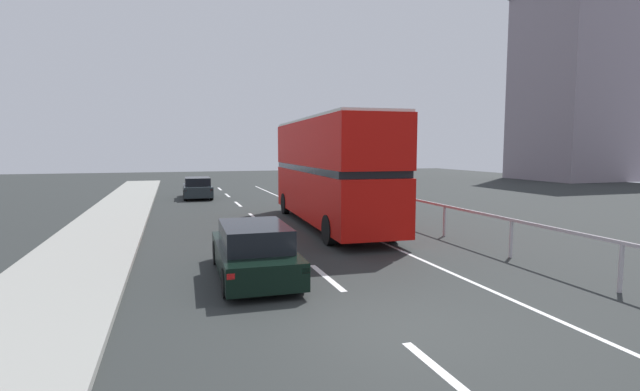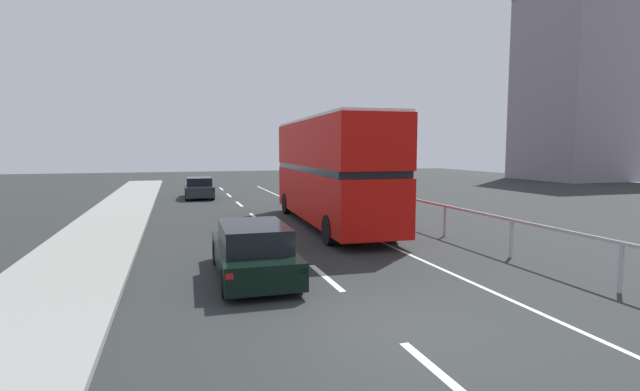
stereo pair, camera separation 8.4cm
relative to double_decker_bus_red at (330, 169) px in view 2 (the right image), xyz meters
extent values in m
cube|color=#262928|center=(-2.60, -10.77, -2.39)|extent=(75.87, 120.00, 0.10)
cube|color=silver|center=(-2.60, -12.77, -2.34)|extent=(0.16, 2.49, 0.01)
cube|color=silver|center=(-2.60, -7.40, -2.34)|extent=(0.16, 2.49, 0.01)
cube|color=silver|center=(-2.60, -2.02, -2.34)|extent=(0.16, 2.49, 0.01)
cube|color=silver|center=(-2.60, 3.35, -2.34)|extent=(0.16, 2.49, 0.01)
cube|color=silver|center=(-2.60, 8.72, -2.34)|extent=(0.16, 2.49, 0.01)
cube|color=silver|center=(-2.60, 14.10, -2.34)|extent=(0.16, 2.49, 0.01)
cube|color=silver|center=(-2.60, 19.47, -2.34)|extent=(0.16, 2.49, 0.01)
cube|color=silver|center=(0.57, -1.77, -2.34)|extent=(0.12, 46.00, 0.01)
cube|color=#B0A8AE|center=(3.20, -1.77, -1.23)|extent=(0.08, 42.00, 0.08)
cylinder|color=#B0A8AE|center=(3.20, -10.52, -1.78)|extent=(0.10, 0.10, 1.11)
cylinder|color=#B0A8AE|center=(3.20, -7.02, -1.78)|extent=(0.10, 0.10, 1.11)
cylinder|color=#B0A8AE|center=(3.20, -3.52, -1.78)|extent=(0.10, 0.10, 1.11)
cylinder|color=#B0A8AE|center=(3.20, -0.02, -1.78)|extent=(0.10, 0.10, 1.11)
cylinder|color=#B0A8AE|center=(3.20, 3.48, -1.78)|extent=(0.10, 0.10, 1.11)
cylinder|color=#B0A8AE|center=(3.20, 6.98, -1.78)|extent=(0.10, 0.10, 1.11)
cylinder|color=#B0A8AE|center=(3.20, 10.48, -1.78)|extent=(0.10, 0.10, 1.11)
cylinder|color=#B0A8AE|center=(3.20, 13.98, -1.78)|extent=(0.10, 0.10, 1.11)
cylinder|color=#B0A8AE|center=(3.20, 17.48, -1.78)|extent=(0.10, 0.10, 1.11)
cube|color=gray|center=(36.42, 20.11, 7.08)|extent=(15.81, 9.24, 18.84)
cube|color=#BF0D08|center=(0.00, -0.01, -1.04)|extent=(2.90, 10.83, 1.90)
cube|color=black|center=(0.00, -0.01, 0.03)|extent=(2.90, 10.40, 0.24)
cube|color=#BF0D08|center=(0.00, -0.01, 1.04)|extent=(2.90, 10.83, 1.78)
cube|color=silver|center=(0.00, -0.01, 1.98)|extent=(2.84, 10.61, 0.10)
cube|color=black|center=(0.25, 5.33, -0.94)|extent=(2.17, 0.14, 1.33)
cube|color=yellow|center=(0.25, 5.33, 1.49)|extent=(1.44, 0.11, 0.28)
cylinder|color=black|center=(-0.92, 4.00, -1.84)|extent=(0.33, 1.01, 1.00)
cylinder|color=black|center=(1.28, 3.90, -1.84)|extent=(0.33, 1.01, 1.00)
cylinder|color=black|center=(-1.28, -3.72, -1.84)|extent=(0.33, 1.01, 1.00)
cylinder|color=black|center=(0.93, -3.82, -1.84)|extent=(0.33, 1.01, 1.00)
cube|color=black|center=(-4.30, -6.76, -1.85)|extent=(1.84, 4.47, 0.61)
cube|color=black|center=(-4.30, -6.98, -1.27)|extent=(1.58, 2.47, 0.55)
cube|color=red|center=(-5.12, -8.93, -1.70)|extent=(0.16, 0.06, 0.12)
cube|color=red|center=(-3.58, -8.96, -1.70)|extent=(0.16, 0.06, 0.12)
cylinder|color=black|center=(-5.05, -5.22, -2.02)|extent=(0.21, 0.64, 0.64)
cylinder|color=black|center=(-3.48, -5.26, -2.02)|extent=(0.21, 0.64, 0.64)
cylinder|color=black|center=(-5.12, -8.26, -2.02)|extent=(0.21, 0.64, 0.64)
cylinder|color=black|center=(-3.54, -8.29, -2.02)|extent=(0.21, 0.64, 0.64)
cube|color=#20292D|center=(-4.63, 12.87, -1.83)|extent=(1.79, 4.20, 0.65)
cube|color=black|center=(-4.63, 12.66, -1.25)|extent=(1.56, 2.32, 0.51)
cube|color=red|center=(-5.42, 10.83, -1.67)|extent=(0.16, 0.06, 0.12)
cube|color=red|center=(-3.89, 10.81, -1.67)|extent=(0.16, 0.06, 0.12)
cylinder|color=black|center=(-5.40, 14.27, -2.02)|extent=(0.21, 0.64, 0.64)
cylinder|color=black|center=(-3.82, 14.25, -2.02)|extent=(0.21, 0.64, 0.64)
cylinder|color=black|center=(-5.43, 11.50, -2.02)|extent=(0.21, 0.64, 0.64)
cylinder|color=black|center=(-3.86, 11.47, -2.02)|extent=(0.21, 0.64, 0.64)
camera|label=1|loc=(-6.17, -18.11, 0.82)|focal=26.23mm
camera|label=2|loc=(-6.09, -18.13, 0.82)|focal=26.23mm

